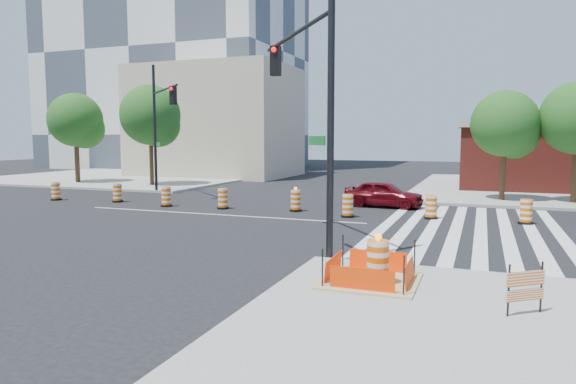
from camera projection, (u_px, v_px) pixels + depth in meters
name	position (u px, v px, depth m)	size (l,w,h in m)	color
ground	(217.00, 215.00, 23.61)	(120.00, 120.00, 0.00)	black
sidewalk_nw	(138.00, 176.00, 46.70)	(22.00, 22.00, 0.15)	gray
crosswalk_east	(468.00, 229.00, 19.74)	(6.75, 13.50, 0.01)	silver
lane_centerline	(217.00, 215.00, 23.61)	(14.00, 0.12, 0.01)	silver
excavation_pit	(370.00, 279.00, 12.04)	(2.20, 2.20, 0.90)	tan
beige_midrise	(216.00, 122.00, 47.78)	(14.00, 10.00, 10.00)	tan
red_coupe	(384.00, 194.00, 26.17)	(1.60, 3.99, 1.36)	#52070E
signal_pole_se	(309.00, 78.00, 15.75)	(4.19, 5.32, 8.76)	black
signal_pole_nw	(160.00, 115.00, 31.15)	(4.49, 4.22, 7.96)	black
pit_drum	(378.00, 264.00, 11.63)	(0.62, 0.62, 1.22)	black
barricade	(525.00, 286.00, 9.76)	(0.70, 0.55, 1.00)	#E75E04
tree_north_a	(76.00, 123.00, 38.98)	(4.08, 4.07, 6.92)	#382314
tree_north_b	(151.00, 119.00, 36.69)	(4.30, 4.30, 7.30)	#382314
tree_north_c	(506.00, 128.00, 27.70)	(3.57, 3.57, 6.07)	#382314
median_drum_0	(56.00, 192.00, 29.07)	(0.60, 0.60, 1.02)	black
median_drum_1	(118.00, 193.00, 28.21)	(0.60, 0.60, 1.02)	black
median_drum_2	(166.00, 197.00, 26.38)	(0.60, 0.60, 1.02)	black
median_drum_3	(223.00, 199.00, 25.50)	(0.60, 0.60, 1.02)	black
median_drum_4	(296.00, 201.00, 24.65)	(0.60, 0.60, 1.18)	black
median_drum_5	(348.00, 207.00, 22.80)	(0.60, 0.60, 1.02)	black
median_drum_6	(431.00, 208.00, 22.33)	(0.60, 0.60, 1.02)	black
median_drum_7	(526.00, 213.00, 20.95)	(0.60, 0.60, 1.02)	black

